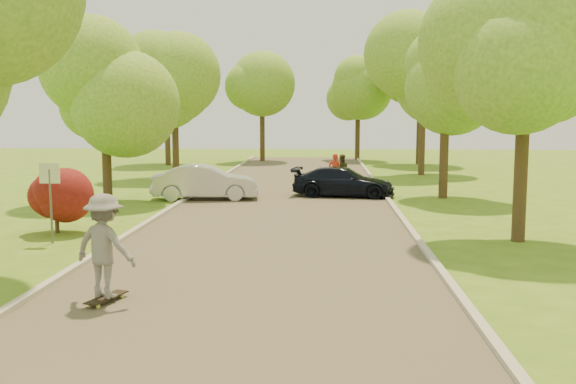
% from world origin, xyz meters
% --- Properties ---
extents(ground, '(100.00, 100.00, 0.00)m').
position_xyz_m(ground, '(0.00, 0.00, 0.00)').
color(ground, '#4A701A').
rests_on(ground, ground).
extents(road, '(8.00, 60.00, 0.01)m').
position_xyz_m(road, '(0.00, 8.00, 0.01)').
color(road, '#4C4438').
rests_on(road, ground).
extents(curb_left, '(0.18, 60.00, 0.12)m').
position_xyz_m(curb_left, '(-4.05, 8.00, 0.06)').
color(curb_left, '#B2AD9E').
rests_on(curb_left, ground).
extents(curb_right, '(0.18, 60.00, 0.12)m').
position_xyz_m(curb_right, '(4.05, 8.00, 0.06)').
color(curb_right, '#B2AD9E').
rests_on(curb_right, ground).
extents(street_sign, '(0.55, 0.06, 2.17)m').
position_xyz_m(street_sign, '(-5.80, 4.00, 1.56)').
color(street_sign, '#59595E').
rests_on(street_sign, ground).
extents(red_shrub, '(1.70, 1.70, 1.95)m').
position_xyz_m(red_shrub, '(-6.30, 5.50, 1.10)').
color(red_shrub, '#382619').
rests_on(red_shrub, ground).
extents(tree_l_midb, '(4.30, 4.20, 6.62)m').
position_xyz_m(tree_l_midb, '(-6.81, 12.00, 4.59)').
color(tree_l_midb, '#382619').
rests_on(tree_l_midb, ground).
extents(tree_l_far, '(4.92, 4.80, 7.79)m').
position_xyz_m(tree_l_far, '(-6.39, 22.00, 5.47)').
color(tree_l_far, '#382619').
rests_on(tree_l_far, ground).
extents(tree_r_mida, '(5.13, 5.00, 7.95)m').
position_xyz_m(tree_r_mida, '(7.02, 5.00, 5.54)').
color(tree_r_mida, '#382619').
rests_on(tree_r_mida, ground).
extents(tree_r_midb, '(4.51, 4.40, 7.01)m').
position_xyz_m(tree_r_midb, '(6.60, 14.00, 4.88)').
color(tree_r_midb, '#382619').
rests_on(tree_r_midb, ground).
extents(tree_r_far, '(5.33, 5.20, 8.34)m').
position_xyz_m(tree_r_far, '(7.23, 24.00, 5.83)').
color(tree_r_far, '#382619').
rests_on(tree_r_far, ground).
extents(tree_bg_a, '(5.12, 5.00, 7.72)m').
position_xyz_m(tree_bg_a, '(-8.78, 30.00, 5.31)').
color(tree_bg_a, '#382619').
rests_on(tree_bg_a, ground).
extents(tree_bg_b, '(5.12, 5.00, 7.95)m').
position_xyz_m(tree_bg_b, '(8.22, 32.00, 5.54)').
color(tree_bg_b, '#382619').
rests_on(tree_bg_b, ground).
extents(tree_bg_c, '(4.92, 4.80, 7.33)m').
position_xyz_m(tree_bg_c, '(-2.79, 34.00, 5.02)').
color(tree_bg_c, '#382619').
rests_on(tree_bg_c, ground).
extents(tree_bg_d, '(5.12, 5.00, 7.72)m').
position_xyz_m(tree_bg_d, '(4.22, 36.00, 5.31)').
color(tree_bg_d, '#382619').
rests_on(tree_bg_d, ground).
extents(silver_sedan, '(4.40, 1.93, 1.40)m').
position_xyz_m(silver_sedan, '(-3.30, 12.97, 0.70)').
color(silver_sedan, '#B6B7BB').
rests_on(silver_sedan, ground).
extents(dark_sedan, '(4.45, 2.29, 1.24)m').
position_xyz_m(dark_sedan, '(2.30, 14.18, 0.62)').
color(dark_sedan, black).
rests_on(dark_sedan, ground).
extents(longboard, '(0.58, 1.02, 0.11)m').
position_xyz_m(longboard, '(-2.50, -1.31, 0.11)').
color(longboard, black).
rests_on(longboard, ground).
extents(skateboarder, '(1.40, 1.08, 1.91)m').
position_xyz_m(skateboarder, '(-2.50, -1.31, 1.08)').
color(skateboarder, slate).
rests_on(skateboarder, longboard).
extents(person_striped, '(0.64, 0.46, 1.62)m').
position_xyz_m(person_striped, '(2.00, 17.23, 0.81)').
color(person_striped, red).
rests_on(person_striped, ground).
extents(person_olive, '(0.77, 0.62, 1.51)m').
position_xyz_m(person_olive, '(2.34, 18.47, 0.75)').
color(person_olive, '#343821').
rests_on(person_olive, ground).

